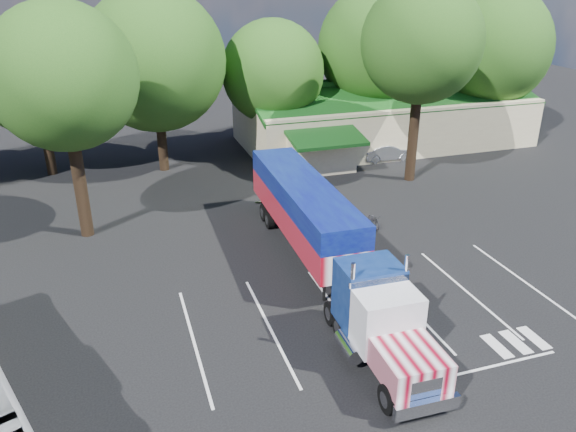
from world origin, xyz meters
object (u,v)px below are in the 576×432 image
object	(u,v)px
semi_truck	(320,230)
woman	(347,260)
silver_sedan	(387,152)
bicycle	(374,220)

from	to	relation	value
semi_truck	woman	bearing A→B (deg)	-33.94
silver_sedan	semi_truck	bearing A→B (deg)	143.92
woman	bicycle	xyz separation A→B (m)	(3.90, 4.93, -0.47)
woman	silver_sedan	size ratio (longest dim) A/B	0.43
woman	bicycle	world-z (taller)	woman
bicycle	silver_sedan	xyz separation A→B (m)	(6.50, 11.12, 0.27)
semi_truck	woman	distance (m)	1.99
semi_truck	silver_sedan	size ratio (longest dim) A/B	4.78
semi_truck	woman	world-z (taller)	semi_truck
woman	semi_truck	bearing A→B (deg)	28.30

